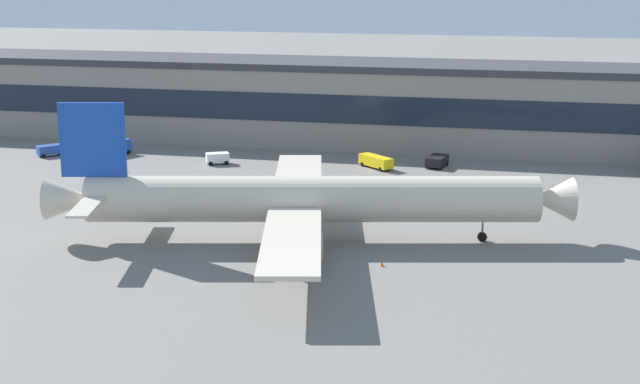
{
  "coord_description": "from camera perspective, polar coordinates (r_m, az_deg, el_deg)",
  "views": [
    {
      "loc": [
        26.69,
        -105.5,
        32.61
      ],
      "look_at": [
        3.05,
        1.42,
        5.0
      ],
      "focal_mm": 52.53,
      "sensor_mm": 36.0,
      "label": 1
    }
  ],
  "objects": [
    {
      "name": "crew_van",
      "position": [
        161.64,
        -12.39,
        2.71
      ],
      "size": [
        4.4,
        5.62,
        2.55
      ],
      "color": "#2651A5",
      "rests_on": "ground_plane"
    },
    {
      "name": "traffic_cone_0",
      "position": [
        101.9,
        3.79,
        -4.37
      ],
      "size": [
        0.46,
        0.46,
        0.58
      ],
      "primitive_type": "cone",
      "color": "#F2590C",
      "rests_on": "ground_plane"
    },
    {
      "name": "belt_loader",
      "position": [
        148.59,
        3.39,
        1.9
      ],
      "size": [
        6.12,
        5.74,
        1.95
      ],
      "color": "yellow",
      "rests_on": "ground_plane"
    },
    {
      "name": "terminal_building",
      "position": [
        166.67,
        3.12,
        5.42
      ],
      "size": [
        171.12,
        16.53,
        14.71
      ],
      "color": "gray",
      "rests_on": "ground_plane"
    },
    {
      "name": "pushback_tractor",
      "position": [
        150.21,
        7.13,
        1.91
      ],
      "size": [
        3.45,
        5.2,
        1.75
      ],
      "color": "black",
      "rests_on": "ground_plane"
    },
    {
      "name": "airliner",
      "position": [
        109.14,
        -0.94,
        -0.45
      ],
      "size": [
        61.18,
        52.82,
        16.48
      ],
      "color": "beige",
      "rests_on": "ground_plane"
    },
    {
      "name": "ground_plane",
      "position": [
        113.61,
        -1.66,
        -2.54
      ],
      "size": [
        600.0,
        600.0,
        0.0
      ],
      "primitive_type": "plane",
      "color": "slate"
    },
    {
      "name": "follow_me_car",
      "position": [
        163.83,
        -16.12,
        2.5
      ],
      "size": [
        4.43,
        4.47,
        1.85
      ],
      "color": "#2651A5",
      "rests_on": "ground_plane"
    },
    {
      "name": "baggage_tug",
      "position": [
        152.0,
        -6.24,
        2.1
      ],
      "size": [
        4.11,
        3.41,
        1.85
      ],
      "color": "white",
      "rests_on": "ground_plane"
    }
  ]
}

